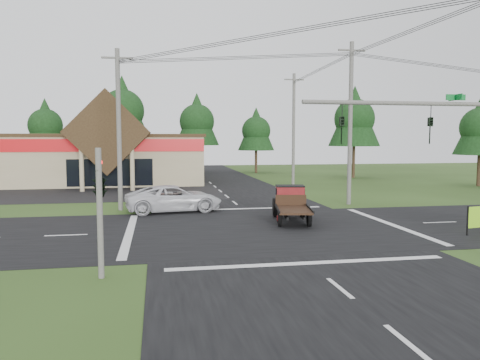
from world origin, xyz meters
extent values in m
plane|color=#2A4217|center=(0.00, 0.00, 0.00)|extent=(120.00, 120.00, 0.00)
cube|color=black|center=(0.00, 0.00, 0.01)|extent=(12.00, 120.00, 0.02)
cube|color=black|center=(0.00, 0.00, 0.01)|extent=(120.00, 12.00, 0.02)
cube|color=black|center=(-14.00, 19.00, 0.01)|extent=(28.00, 14.00, 0.02)
cube|color=tan|center=(-16.00, 30.00, 2.50)|extent=(30.00, 15.00, 5.00)
cube|color=#352315|center=(-16.00, 30.00, 5.05)|extent=(30.40, 15.40, 0.30)
cube|color=#B60E11|center=(-16.00, 22.45, 4.10)|extent=(30.00, 0.12, 1.20)
cube|color=#352315|center=(-10.00, 21.50, 5.30)|extent=(7.78, 4.00, 7.78)
cylinder|color=tan|center=(-12.20, 19.80, 2.00)|extent=(0.40, 0.40, 4.00)
cylinder|color=tan|center=(-7.80, 19.80, 2.00)|extent=(0.40, 0.40, 4.00)
cube|color=black|center=(-10.00, 22.48, 1.50)|extent=(8.00, 0.08, 2.60)
cylinder|color=#595651|center=(3.50, -7.50, 6.00)|extent=(8.00, 0.16, 0.16)
imported|color=black|center=(4.50, -7.50, 5.00)|extent=(0.16, 0.20, 1.00)
imported|color=black|center=(1.00, -7.50, 5.00)|extent=(0.16, 0.20, 1.00)
cube|color=#0C6626|center=(5.50, -7.50, 6.25)|extent=(0.80, 0.04, 0.22)
cylinder|color=#595651|center=(-7.50, -7.50, 2.20)|extent=(0.20, 0.20, 4.40)
imported|color=black|center=(-7.50, -7.30, 3.70)|extent=(0.53, 2.48, 1.00)
sphere|color=#FF0C0C|center=(-7.50, -7.15, 3.90)|extent=(0.18, 0.18, 0.18)
cylinder|color=#595651|center=(-8.00, 8.00, 5.25)|extent=(0.30, 0.30, 10.50)
cube|color=#595651|center=(-8.00, 8.00, 9.90)|extent=(2.00, 0.12, 0.12)
cylinder|color=#595651|center=(8.00, 8.00, 5.75)|extent=(0.30, 0.30, 11.50)
cube|color=#595651|center=(8.00, 8.00, 10.90)|extent=(2.00, 0.12, 0.12)
cylinder|color=#595651|center=(8.00, 22.00, 5.60)|extent=(0.30, 0.30, 11.20)
cube|color=#595651|center=(8.00, 22.00, 10.60)|extent=(2.00, 0.12, 0.12)
cylinder|color=#332316|center=(-20.00, 42.00, 1.75)|extent=(0.36, 0.36, 3.50)
cone|color=black|center=(-20.00, 42.00, 6.80)|extent=(5.60, 5.60, 6.60)
sphere|color=black|center=(-20.00, 42.00, 6.50)|extent=(4.40, 4.40, 4.40)
cylinder|color=#332316|center=(-10.00, 41.00, 2.27)|extent=(0.36, 0.36, 4.55)
cone|color=black|center=(-10.00, 41.00, 8.84)|extent=(7.28, 7.28, 8.58)
sphere|color=black|center=(-10.00, 41.00, 8.45)|extent=(5.72, 5.72, 5.72)
cylinder|color=#332316|center=(0.00, 42.00, 1.92)|extent=(0.36, 0.36, 3.85)
cone|color=black|center=(0.00, 42.00, 7.48)|extent=(6.16, 6.16, 7.26)
sphere|color=black|center=(0.00, 42.00, 7.15)|extent=(4.84, 4.84, 4.84)
cylinder|color=#332316|center=(8.00, 40.00, 1.57)|extent=(0.36, 0.36, 3.15)
cone|color=black|center=(8.00, 40.00, 6.12)|extent=(5.04, 5.04, 5.94)
sphere|color=black|center=(8.00, 40.00, 5.85)|extent=(3.96, 3.96, 3.96)
cylinder|color=#332316|center=(18.00, 30.00, 1.92)|extent=(0.36, 0.36, 3.85)
cone|color=black|center=(18.00, 30.00, 7.48)|extent=(6.16, 6.16, 7.26)
sphere|color=black|center=(18.00, 30.00, 7.15)|extent=(4.84, 4.84, 4.84)
cylinder|color=#332316|center=(26.00, 18.00, 1.57)|extent=(0.36, 0.36, 3.15)
imported|color=silver|center=(-4.54, 6.78, 0.86)|extent=(6.52, 3.70, 1.72)
camera|label=1|loc=(-5.60, -23.54, 4.68)|focal=35.00mm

